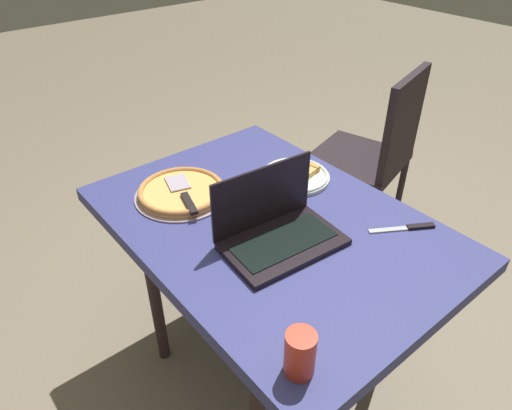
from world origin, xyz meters
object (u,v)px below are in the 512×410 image
object	(u,v)px
pizza_plate	(295,175)
pizza_tray	(181,192)
chair_near	(375,150)
laptop	(277,228)
drink_cup	(300,353)
dining_table	(270,236)
table_knife	(409,228)

from	to	relation	value
pizza_plate	pizza_tray	xyz separation A→B (m)	(-0.16, -0.38, 0.00)
chair_near	laptop	bearing A→B (deg)	-68.04
drink_cup	laptop	bearing A→B (deg)	144.86
dining_table	pizza_tray	world-z (taller)	pizza_tray
dining_table	pizza_plate	size ratio (longest dim) A/B	4.61
laptop	table_knife	bearing A→B (deg)	58.41
table_knife	drink_cup	size ratio (longest dim) A/B	1.67
pizza_tray	pizza_plate	bearing A→B (deg)	66.66
chair_near	drink_cup	bearing A→B (deg)	-58.61
dining_table	pizza_plate	xyz separation A→B (m)	(-0.14, 0.23, 0.08)
pizza_tray	table_knife	world-z (taller)	pizza_tray
pizza_plate	drink_cup	bearing A→B (deg)	-42.77
dining_table	drink_cup	world-z (taller)	drink_cup
dining_table	table_knife	bearing A→B (deg)	44.95
dining_table	table_knife	world-z (taller)	table_knife
laptop	table_knife	distance (m)	0.42
laptop	drink_cup	size ratio (longest dim) A/B	3.20
laptop	drink_cup	world-z (taller)	laptop
dining_table	laptop	size ratio (longest dim) A/B	3.14
laptop	drink_cup	xyz separation A→B (m)	(0.37, -0.26, 0.01)
pizza_plate	chair_near	world-z (taller)	chair_near
dining_table	laptop	bearing A→B (deg)	-31.32
pizza_plate	pizza_tray	bearing A→B (deg)	-113.34
table_knife	drink_cup	bearing A→B (deg)	-76.05
drink_cup	table_knife	bearing A→B (deg)	103.95
dining_table	pizza_plate	world-z (taller)	pizza_plate
table_knife	laptop	bearing A→B (deg)	-121.59
pizza_tray	table_knife	distance (m)	0.75
pizza_plate	drink_cup	world-z (taller)	drink_cup
laptop	pizza_tray	size ratio (longest dim) A/B	1.14
dining_table	table_knife	xyz separation A→B (m)	(0.30, 0.30, 0.07)
pizza_plate	table_knife	size ratio (longest dim) A/B	1.31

